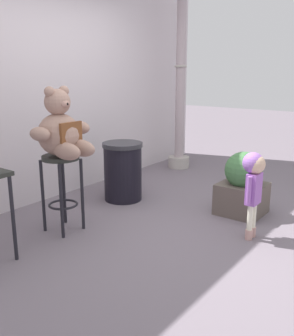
# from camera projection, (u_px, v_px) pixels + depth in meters

# --- Properties ---
(ground_plane) EXTENTS (24.00, 24.00, 0.00)m
(ground_plane) POSITION_uv_depth(u_px,v_px,m) (168.00, 225.00, 4.02)
(ground_plane) COLOR slate
(building_wall) EXTENTS (6.19, 0.30, 3.79)m
(building_wall) POSITION_uv_depth(u_px,v_px,m) (42.00, 42.00, 4.61)
(building_wall) COLOR silver
(building_wall) RESTS_ON ground_plane
(bar_stool_with_teddy) EXTENTS (0.36, 0.36, 0.77)m
(bar_stool_with_teddy) POSITION_uv_depth(u_px,v_px,m) (62.00, 178.00, 3.78)
(bar_stool_with_teddy) COLOR #262924
(bar_stool_with_teddy) RESTS_ON ground_plane
(teddy_bear) EXTENTS (0.63, 0.57, 0.66)m
(teddy_bear) POSITION_uv_depth(u_px,v_px,m) (61.00, 131.00, 3.64)
(teddy_bear) COLOR #A37E6E
(teddy_bear) RESTS_ON bar_stool_with_teddy
(child_walking) EXTENTS (0.27, 0.21, 0.84)m
(child_walking) POSITION_uv_depth(u_px,v_px,m) (254.00, 177.00, 3.58)
(child_walking) COLOR #C9988F
(child_walking) RESTS_ON ground_plane
(trash_bin) EXTENTS (0.49, 0.49, 0.72)m
(trash_bin) POSITION_uv_depth(u_px,v_px,m) (123.00, 171.00, 4.74)
(trash_bin) COLOR black
(trash_bin) RESTS_ON ground_plane
(lamppost) EXTENTS (0.34, 0.34, 2.79)m
(lamppost) POSITION_uv_depth(u_px,v_px,m) (180.00, 100.00, 6.12)
(lamppost) COLOR #AFA8A0
(lamppost) RESTS_ON ground_plane
(planter_with_shrub) EXTENTS (0.48, 0.48, 0.71)m
(planter_with_shrub) POSITION_uv_depth(u_px,v_px,m) (243.00, 186.00, 4.28)
(planter_with_shrub) COLOR brown
(planter_with_shrub) RESTS_ON ground_plane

